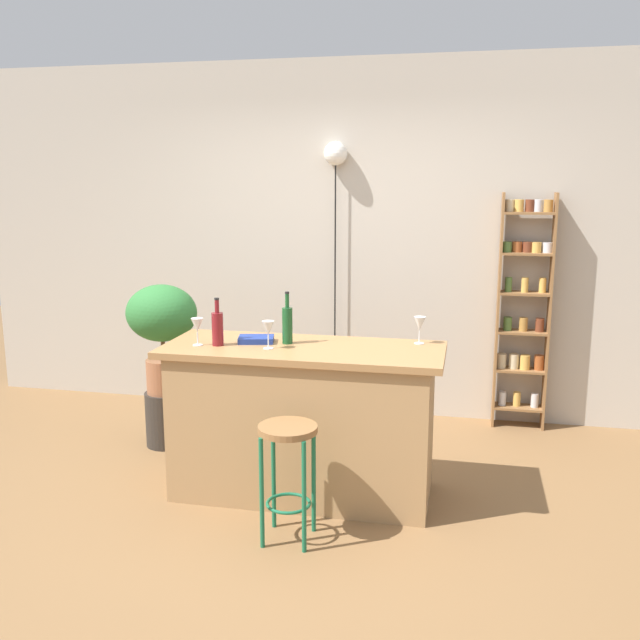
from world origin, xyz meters
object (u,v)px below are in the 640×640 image
bottle_soda_blue (287,324)px  wine_glass_right (197,326)px  bar_stool (288,456)px  pendant_globe_light (336,160)px  wine_glass_left (420,324)px  spice_shelf (523,308)px  bottle_spirits_clear (218,328)px  wine_glass_center (268,329)px  cookbook (256,339)px  plant_stool (166,418)px  potted_plant (162,322)px

bottle_soda_blue → wine_glass_right: bottle_soda_blue is taller
bar_stool → bottle_soda_blue: 0.87m
pendant_globe_light → wine_glass_left: bearing=-59.8°
spice_shelf → bar_stool: bearing=-122.1°
bottle_spirits_clear → wine_glass_center: (0.32, -0.02, 0.01)m
wine_glass_right → pendant_globe_light: bearing=72.6°
bar_stool → cookbook: (-0.36, 0.62, 0.47)m
spice_shelf → pendant_globe_light: bearing=178.4°
spice_shelf → plant_stool: spice_shelf is taller
pendant_globe_light → potted_plant: bearing=-136.9°
plant_stool → wine_glass_left: wine_glass_left is taller
bottle_spirits_clear → wine_glass_right: (-0.12, -0.02, 0.01)m
bar_stool → pendant_globe_light: pendant_globe_light is taller
bottle_spirits_clear → bottle_soda_blue: size_ratio=0.91×
plant_stool → cookbook: cookbook is taller
bottle_spirits_clear → wine_glass_center: 0.32m
bottle_spirits_clear → bottle_soda_blue: 0.41m
plant_stool → wine_glass_left: (1.81, -0.34, 0.84)m
wine_glass_right → spice_shelf: bearing=39.0°
bottle_soda_blue → wine_glass_center: (-0.08, -0.15, -0.00)m
bar_stool → plant_stool: bearing=136.7°
wine_glass_center → cookbook: 0.21m
potted_plant → wine_glass_left: potted_plant is taller
bottle_spirits_clear → bar_stool: bearing=-41.9°
plant_stool → bottle_spirits_clear: bearing=-44.4°
potted_plant → wine_glass_left: bearing=-10.7°
wine_glass_right → bottle_soda_blue: bearing=17.3°
wine_glass_right → bar_stool: bearing=-35.2°
bottle_spirits_clear → cookbook: (0.20, 0.13, -0.09)m
bottle_spirits_clear → wine_glass_left: bottle_spirits_clear is taller
wine_glass_right → bottle_spirits_clear: bearing=11.8°
wine_glass_left → pendant_globe_light: 1.82m
wine_glass_center → spice_shelf: bearing=46.0°
potted_plant → wine_glass_right: size_ratio=4.74×
bar_stool → cookbook: cookbook is taller
wine_glass_center → cookbook: size_ratio=0.78×
potted_plant → pendant_globe_light: size_ratio=0.36×
bottle_spirits_clear → wine_glass_right: bearing=-168.2°
bottle_soda_blue → wine_glass_left: (0.77, 0.16, -0.00)m
spice_shelf → plant_stool: (-2.50, -0.94, -0.74)m
pendant_globe_light → wine_glass_center: bearing=-92.8°
bar_stool → cookbook: bearing=119.8°
cookbook → bar_stool: bearing=-73.1°
bar_stool → wine_glass_right: 1.00m
potted_plant → wine_glass_center: bearing=-34.1°
wine_glass_left → potted_plant: bearing=169.3°
wine_glass_left → pendant_globe_light: (-0.77, 1.32, 1.00)m
cookbook → wine_glass_center: bearing=-63.2°
bottle_soda_blue → cookbook: 0.22m
bar_stool → spice_shelf: (1.30, 2.07, 0.47)m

